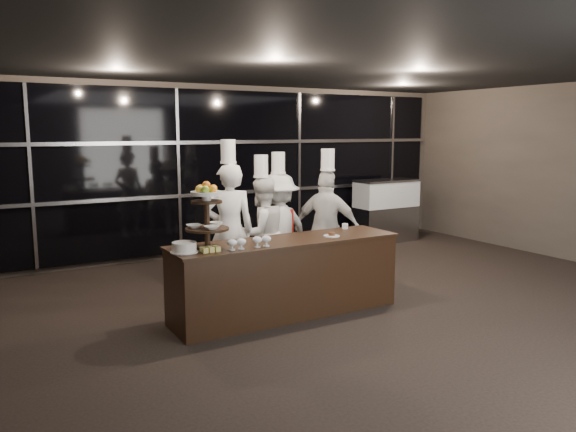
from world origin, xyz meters
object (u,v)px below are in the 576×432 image
display_stand (207,211)px  chef_c (278,229)px  chef_b (261,233)px  display_case (386,207)px  chef_a (229,229)px  buffet_counter (286,277)px  chef_d (327,227)px  layer_cake (184,247)px

display_stand → chef_c: bearing=37.4°
display_stand → chef_b: 1.74m
display_stand → display_case: display_stand is taller
display_stand → display_case: bearing=30.2°
chef_a → buffet_counter: bearing=-73.7°
buffet_counter → display_stand: bearing=-180.0°
chef_b → chef_c: (0.33, 0.10, 0.01)m
display_case → chef_d: bearing=-143.9°
layer_cake → chef_b: 1.92m
display_stand → chef_c: chef_c is taller
buffet_counter → display_case: bearing=36.1°
buffet_counter → chef_b: size_ratio=1.51×
display_stand → chef_c: 2.04m
display_stand → chef_d: chef_d is taller
display_case → chef_c: chef_c is taller
display_stand → chef_a: chef_a is taller
chef_a → chef_d: chef_a is taller
display_stand → chef_a: bearing=54.4°
display_case → chef_a: chef_a is taller
chef_d → buffet_counter: bearing=-144.1°
buffet_counter → display_stand: display_stand is taller
layer_cake → chef_c: 2.24m
chef_a → chef_c: size_ratio=1.10×
layer_cake → chef_b: size_ratio=0.16×
chef_b → chef_d: 0.95m
display_stand → layer_cake: display_stand is taller
display_case → chef_a: 4.67m
buffet_counter → chef_d: chef_d is taller
buffet_counter → chef_a: 1.13m
layer_cake → chef_d: bearing=20.0°
display_stand → display_case: size_ratio=0.58×
chef_a → chef_c: (0.85, 0.20, -0.10)m
layer_cake → buffet_counter: bearing=2.2°
buffet_counter → chef_b: bearing=77.7°
buffet_counter → chef_d: (1.16, 0.84, 0.38)m
chef_b → chef_c: 0.34m
layer_cake → chef_c: size_ratio=0.16×
buffet_counter → chef_b: chef_b is taller
chef_b → chef_a: bearing=-168.9°
display_stand → chef_b: bearing=41.5°
chef_a → display_stand: bearing=-125.6°
chef_c → buffet_counter: bearing=-115.3°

